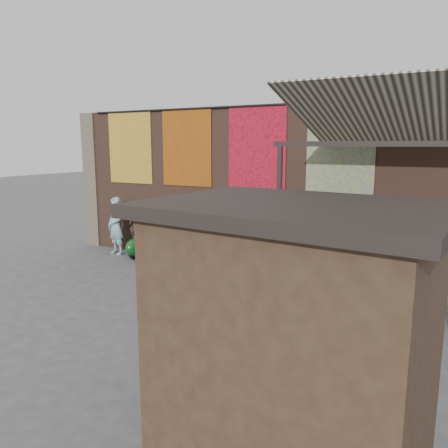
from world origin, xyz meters
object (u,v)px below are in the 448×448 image
at_px(shopper_grey, 424,280).
at_px(scooter_stool_1, 158,246).
at_px(shopper_tan, 296,252).
at_px(shelf_box, 269,222).
at_px(scooter_stool_3, 198,252).
at_px(diner_left, 116,226).
at_px(diner_right, 158,232).
at_px(shopper_navy, 315,262).
at_px(scooter_stool_6, 262,260).
at_px(scooter_stool_7, 289,265).
at_px(scooter_stool_4, 218,255).
at_px(scooter_stool_2, 177,249).
at_px(scooter_stool_0, 140,244).
at_px(scooter_stool_8, 316,270).
at_px(market_stall, 293,348).
at_px(scooter_stool_5, 241,259).
at_px(scooter_stool_9, 343,273).

bearing_deg(shopper_grey, scooter_stool_1, -12.26).
bearing_deg(shopper_tan, shelf_box, 104.04).
xyz_separation_m(scooter_stool_3, diner_left, (-2.75, 0.05, 0.43)).
height_order(diner_left, diner_right, diner_left).
relative_size(scooter_stool_1, shopper_grey, 0.48).
bearing_deg(shopper_navy, scooter_stool_6, -61.18).
bearing_deg(shelf_box, scooter_stool_7, -28.62).
distance_m(scooter_stool_4, scooter_stool_6, 1.21).
distance_m(scooter_stool_2, diner_left, 2.11).
relative_size(scooter_stool_0, diner_right, 0.50).
distance_m(scooter_stool_2, scooter_stool_8, 3.78).
distance_m(scooter_stool_3, scooter_stool_7, 2.43).
distance_m(scooter_stool_3, diner_right, 1.36).
xyz_separation_m(diner_left, market_stall, (7.24, -5.62, 0.41)).
relative_size(scooter_stool_2, scooter_stool_5, 1.00).
relative_size(scooter_stool_7, shopper_navy, 0.46).
bearing_deg(shelf_box, scooter_stool_5, -148.62).
bearing_deg(scooter_stool_7, scooter_stool_3, -179.99).
bearing_deg(scooter_stool_7, scooter_stool_0, 179.24).
height_order(scooter_stool_2, scooter_stool_4, scooter_stool_4).
bearing_deg(scooter_stool_2, scooter_stool_6, -2.05).
bearing_deg(shopper_grey, scooter_stool_4, -17.28).
bearing_deg(scooter_stool_0, scooter_stool_6, -0.92).
xyz_separation_m(scooter_stool_1, scooter_stool_3, (1.28, -0.02, -0.01)).
relative_size(scooter_stool_4, scooter_stool_8, 1.09).
xyz_separation_m(diner_left, diner_right, (1.45, 0.00, -0.04)).
relative_size(shelf_box, scooter_stool_8, 0.77).
bearing_deg(scooter_stool_1, shopper_navy, -15.29).
distance_m(scooter_stool_4, scooter_stool_5, 0.66).
xyz_separation_m(scooter_stool_4, diner_right, (-1.87, 0.02, 0.41)).
distance_m(diner_left, shopper_navy, 6.29).
distance_m(scooter_stool_2, diner_right, 0.73).
height_order(diner_right, shopper_navy, shopper_navy).
bearing_deg(market_stall, scooter_stool_3, 134.56).
bearing_deg(scooter_stool_6, scooter_stool_0, 179.08).
bearing_deg(scooter_stool_0, scooter_stool_3, -1.72).
distance_m(scooter_stool_4, scooter_stool_9, 3.10).
xyz_separation_m(shelf_box, scooter_stool_2, (-2.49, -0.26, -0.89)).
distance_m(scooter_stool_9, market_stall, 5.71).
height_order(scooter_stool_8, shopper_grey, shopper_grey).
relative_size(scooter_stool_5, market_stall, 0.31).
bearing_deg(scooter_stool_7, scooter_stool_1, 179.70).
relative_size(diner_right, shopper_grey, 0.88).
bearing_deg(diner_left, scooter_stool_3, 11.76).
relative_size(scooter_stool_4, scooter_stool_5, 1.01).
bearing_deg(shopper_grey, shelf_box, -27.17).
bearing_deg(market_stall, scooter_stool_9, 104.05).
distance_m(scooter_stool_2, shopper_grey, 6.27).
xyz_separation_m(scooter_stool_5, diner_left, (-3.98, 0.05, 0.46)).
bearing_deg(market_stall, scooter_stool_0, 144.39).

